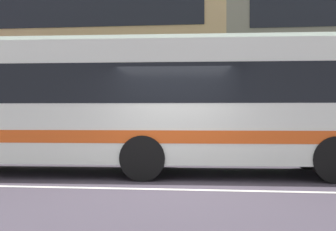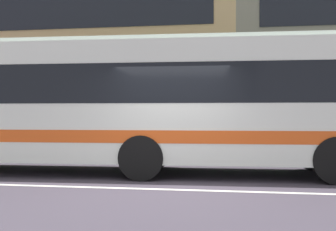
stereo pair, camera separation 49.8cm
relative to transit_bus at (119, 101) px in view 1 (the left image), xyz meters
The scene contains 5 objects.
ground_plane 3.12m from the transit_bus, 55.27° to the right, with size 160.00×160.00×0.00m, color #433C48.
lane_centre_line 3.12m from the transit_bus, 55.27° to the right, with size 60.00×0.16×0.01m, color silver.
hedge_row_far 6.27m from the transit_bus, 33.27° to the left, with size 22.53×1.10×1.08m, color #2D732E.
apartment_block_left 14.55m from the transit_bus, 126.80° to the left, with size 22.58×8.21×10.78m.
transit_bus is the anchor object (origin of this frame).
Camera 1 is at (0.85, -8.10, 1.47)m, focal length 44.97 mm.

